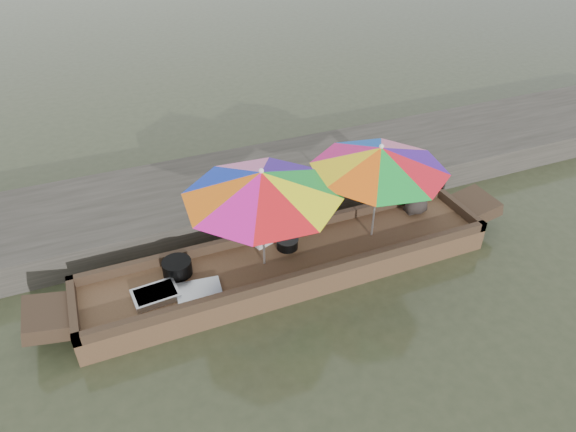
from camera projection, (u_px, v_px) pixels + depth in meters
name	position (u px, v px, depth m)	size (l,w,h in m)	color
water	(291.00, 274.00, 7.68)	(80.00, 80.00, 0.00)	#2F3420
dock	(243.00, 189.00, 9.21)	(22.00, 2.20, 0.50)	#2D2B26
boat_hull	(291.00, 265.00, 7.58)	(6.09, 1.20, 0.35)	#402A1A
cooking_pot	(177.00, 268.00, 7.11)	(0.41, 0.41, 0.21)	black
tray_crayfish	(156.00, 295.00, 6.75)	(0.59, 0.41, 0.09)	silver
tray_scallop	(199.00, 291.00, 6.83)	(0.59, 0.41, 0.06)	silver
charcoal_grill	(287.00, 243.00, 7.61)	(0.32, 0.32, 0.15)	black
supply_bag	(262.00, 236.00, 7.66)	(0.28, 0.22, 0.26)	silver
vendor	(419.00, 184.00, 8.12)	(0.53, 0.35, 1.08)	black
umbrella_bow	(263.00, 219.00, 6.91)	(2.15, 2.15, 1.55)	#3E14A5
umbrella_stern	(376.00, 192.00, 7.47)	(1.99, 1.99, 1.55)	pink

